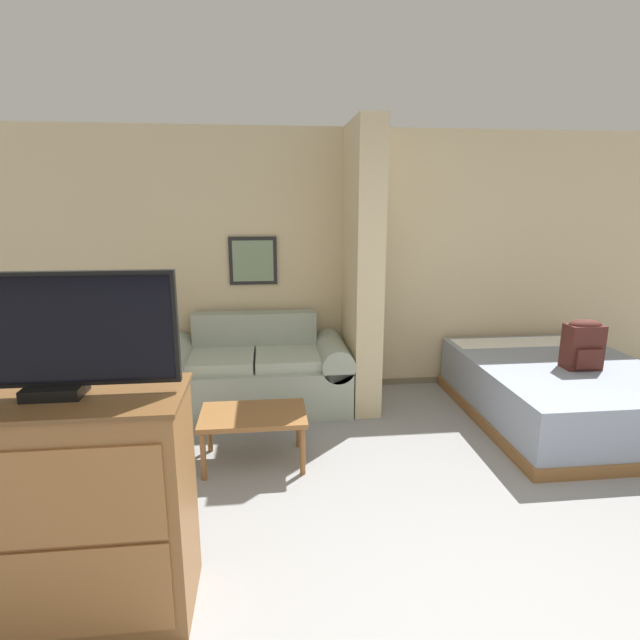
% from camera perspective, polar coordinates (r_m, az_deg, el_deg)
% --- Properties ---
extents(wall_back, '(7.46, 0.16, 2.60)m').
position_cam_1_polar(wall_back, '(5.13, 4.11, 6.47)').
color(wall_back, '#CCB78E').
rests_on(wall_back, ground_plane).
extents(wall_partition_pillar, '(0.24, 0.85, 2.60)m').
position_cam_1_polar(wall_partition_pillar, '(4.65, 4.82, 5.82)').
color(wall_partition_pillar, '#CCB78E').
rests_on(wall_partition_pillar, ground_plane).
extents(couch, '(1.77, 0.84, 0.85)m').
position_cam_1_polar(couch, '(4.79, -7.39, -6.03)').
color(couch, '#99A393').
rests_on(couch, ground_plane).
extents(coffee_table, '(0.77, 0.49, 0.40)m').
position_cam_1_polar(coffee_table, '(3.77, -7.63, -11.12)').
color(coffee_table, brown).
rests_on(coffee_table, ground_plane).
extents(side_table, '(0.37, 0.37, 0.57)m').
position_cam_1_polar(side_table, '(4.84, -19.40, -4.99)').
color(side_table, brown).
rests_on(side_table, ground_plane).
extents(table_lamp, '(0.36, 0.36, 0.46)m').
position_cam_1_polar(table_lamp, '(4.72, -19.81, 0.10)').
color(table_lamp, tan).
rests_on(table_lamp, side_table).
extents(tv_dresser, '(1.08, 0.50, 1.09)m').
position_cam_1_polar(tv_dresser, '(2.67, -26.64, -18.76)').
color(tv_dresser, brown).
rests_on(tv_dresser, ground_plane).
extents(tv, '(1.06, 0.16, 0.54)m').
position_cam_1_polar(tv, '(2.36, -28.68, -1.47)').
color(tv, black).
rests_on(tv, tv_dresser).
extents(bed, '(1.56, 1.97, 0.51)m').
position_cam_1_polar(bed, '(4.98, 25.73, -7.30)').
color(bed, brown).
rests_on(bed, ground_plane).
extents(backpack, '(0.30, 0.21, 0.43)m').
position_cam_1_polar(backpack, '(4.80, 27.87, -2.38)').
color(backpack, '#471E19').
rests_on(backpack, bed).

